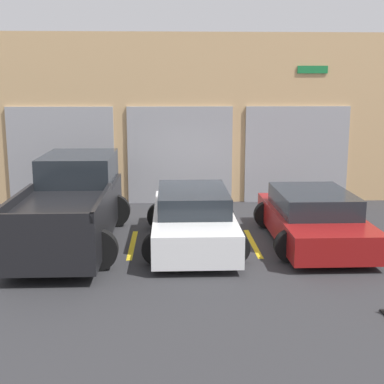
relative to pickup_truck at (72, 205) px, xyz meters
name	(u,v)px	position (x,y,z in m)	size (l,w,h in m)	color
ground_plane	(191,228)	(2.73, 1.06, -0.88)	(28.00, 28.00, 0.00)	#2D2D30
shophouse_building	(186,121)	(2.72, 4.35, 1.58)	(13.50, 0.68, 5.03)	tan
pickup_truck	(72,205)	(0.00, 0.00, 0.00)	(2.41, 5.24, 1.87)	black
sedan_white	(193,218)	(2.73, -0.27, -0.28)	(2.17, 4.35, 1.24)	white
sedan_side	(313,218)	(5.46, -0.27, -0.31)	(2.27, 4.23, 1.18)	maroon
parking_stripe_far_left	(10,246)	(-1.36, -0.29, -0.87)	(0.12, 2.20, 0.01)	gold
parking_stripe_left	(132,245)	(1.36, -0.29, -0.87)	(0.12, 2.20, 0.01)	gold
parking_stripe_centre	(253,243)	(4.09, -0.29, -0.87)	(0.12, 2.20, 0.01)	gold
parking_stripe_right	(371,242)	(6.82, -0.29, -0.87)	(0.12, 2.20, 0.01)	gold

